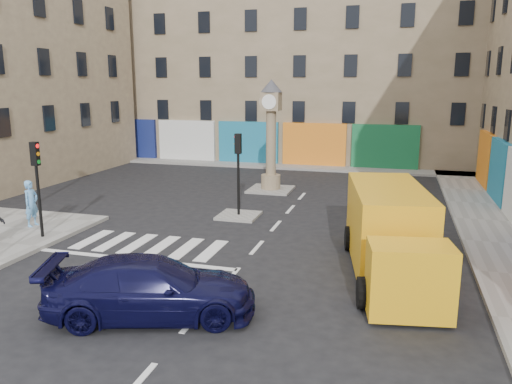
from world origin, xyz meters
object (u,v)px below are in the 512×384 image
at_px(navy_sedan, 151,288).
at_px(pedestrian_blue, 31,203).
at_px(traffic_light_left_far, 37,174).
at_px(yellow_van, 390,233).
at_px(traffic_light_island, 238,161).
at_px(clock_pillar, 271,128).

relative_size(navy_sedan, pedestrian_blue, 2.80).
relative_size(traffic_light_left_far, pedestrian_blue, 1.91).
height_order(traffic_light_left_far, yellow_van, traffic_light_left_far).
height_order(traffic_light_island, navy_sedan, traffic_light_island).
bearing_deg(pedestrian_blue, yellow_van, -91.67).
bearing_deg(traffic_light_left_far, navy_sedan, -33.41).
xyz_separation_m(clock_pillar, yellow_van, (6.76, -11.17, -2.22)).
xyz_separation_m(traffic_light_left_far, pedestrian_blue, (-1.38, 1.16, -1.50)).
relative_size(yellow_van, pedestrian_blue, 3.94).
bearing_deg(clock_pillar, pedestrian_blue, -126.89).
bearing_deg(traffic_light_island, pedestrian_blue, -151.10).
relative_size(traffic_light_island, navy_sedan, 0.68).
relative_size(traffic_light_island, yellow_van, 0.49).
bearing_deg(traffic_light_island, yellow_van, -37.44).
bearing_deg(traffic_light_island, clock_pillar, 90.00).
bearing_deg(pedestrian_blue, traffic_light_left_far, -127.96).
xyz_separation_m(traffic_light_left_far, traffic_light_island, (6.30, 5.40, -0.03)).
distance_m(traffic_light_left_far, pedestrian_blue, 2.35).
relative_size(traffic_light_left_far, clock_pillar, 0.61).
bearing_deg(navy_sedan, pedestrian_blue, 36.92).
bearing_deg(yellow_van, pedestrian_blue, 166.55).
height_order(clock_pillar, yellow_van, clock_pillar).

